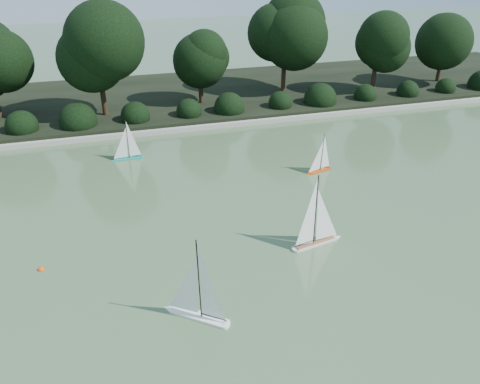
# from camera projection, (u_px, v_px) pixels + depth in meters

# --- Properties ---
(ground) EXTENTS (80.00, 80.00, 0.00)m
(ground) POSITION_uv_depth(u_px,v_px,m) (268.00, 268.00, 10.24)
(ground) COLOR #375030
(ground) RESTS_ON ground
(pond_coping) EXTENTS (40.00, 0.35, 0.18)m
(pond_coping) POSITION_uv_depth(u_px,v_px,m) (189.00, 128.00, 17.83)
(pond_coping) COLOR gray
(pond_coping) RESTS_ON ground
(far_bank) EXTENTS (40.00, 8.00, 0.30)m
(far_bank) POSITION_uv_depth(u_px,v_px,m) (172.00, 97.00, 21.19)
(far_bank) COLOR black
(far_bank) RESTS_ON ground
(tree_line) EXTENTS (26.31, 3.93, 4.39)m
(tree_line) POSITION_uv_depth(u_px,v_px,m) (205.00, 46.00, 19.01)
(tree_line) COLOR black
(tree_line) RESTS_ON ground
(shrub_hedge) EXTENTS (29.10, 1.10, 1.10)m
(shrub_hedge) POSITION_uv_depth(u_px,v_px,m) (185.00, 112.00, 18.42)
(shrub_hedge) COLOR black
(shrub_hedge) RESTS_ON ground
(sailboat_white_a) EXTENTS (1.21, 1.02, 1.93)m
(sailboat_white_a) POSITION_uv_depth(u_px,v_px,m) (193.00, 304.00, 8.78)
(sailboat_white_a) COLOR white
(sailboat_white_a) RESTS_ON ground
(sailboat_white_b) EXTENTS (1.42, 0.48, 1.93)m
(sailboat_white_b) POSITION_uv_depth(u_px,v_px,m) (320.00, 232.00, 10.96)
(sailboat_white_b) COLOR silver
(sailboat_white_b) RESTS_ON ground
(sailboat_orange) EXTENTS (0.97, 0.38, 1.33)m
(sailboat_orange) POSITION_uv_depth(u_px,v_px,m) (318.00, 166.00, 14.50)
(sailboat_orange) COLOR #D63C02
(sailboat_orange) RESTS_ON ground
(sailboat_teal) EXTENTS (1.06, 0.18, 1.46)m
(sailboat_teal) POSITION_uv_depth(u_px,v_px,m) (125.00, 153.00, 15.33)
(sailboat_teal) COLOR teal
(sailboat_teal) RESTS_ON ground
(race_buoy) EXTENTS (0.15, 0.15, 0.15)m
(race_buoy) POSITION_uv_depth(u_px,v_px,m) (41.00, 270.00, 10.19)
(race_buoy) COLOR #E8470C
(race_buoy) RESTS_ON ground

